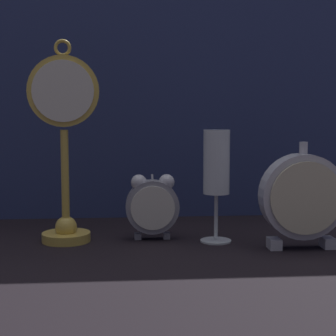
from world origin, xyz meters
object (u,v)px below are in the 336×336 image
mantel_clock_silver (302,197)px  pocket_watch_on_stand (64,144)px  alarm_clock_twin_bell (152,204)px  champagne_flute (216,170)px

mantel_clock_silver → pocket_watch_on_stand: bearing=168.2°
alarm_clock_twin_bell → mantel_clock_silver: (0.25, -0.09, 0.02)m
pocket_watch_on_stand → champagne_flute: pocket_watch_on_stand is taller
mantel_clock_silver → champagne_flute: 0.16m
pocket_watch_on_stand → mantel_clock_silver: pocket_watch_on_stand is taller
pocket_watch_on_stand → champagne_flute: size_ratio=1.78×
alarm_clock_twin_bell → champagne_flute: size_ratio=0.60×
pocket_watch_on_stand → mantel_clock_silver: (0.40, -0.08, -0.09)m
champagne_flute → alarm_clock_twin_bell: bearing=166.6°
pocket_watch_on_stand → mantel_clock_silver: size_ratio=1.96×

